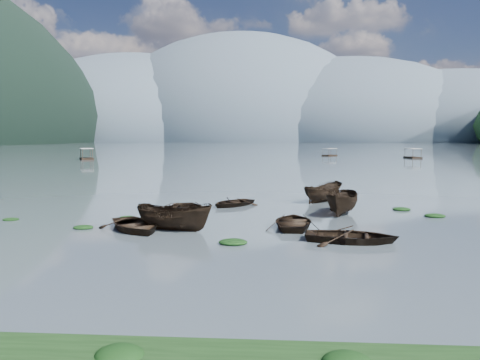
# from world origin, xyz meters

# --- Properties ---
(ground_plane) EXTENTS (2400.00, 2400.00, 0.00)m
(ground_plane) POSITION_xyz_m (0.00, 0.00, 0.00)
(ground_plane) COLOR #4C585F
(haze_mtn_a) EXTENTS (520.00, 520.00, 280.00)m
(haze_mtn_a) POSITION_xyz_m (-260.00, 900.00, 0.00)
(haze_mtn_a) COLOR #475666
(haze_mtn_a) RESTS_ON ground
(haze_mtn_b) EXTENTS (520.00, 520.00, 340.00)m
(haze_mtn_b) POSITION_xyz_m (-60.00, 900.00, 0.00)
(haze_mtn_b) COLOR #475666
(haze_mtn_b) RESTS_ON ground
(haze_mtn_c) EXTENTS (520.00, 520.00, 260.00)m
(haze_mtn_c) POSITION_xyz_m (140.00, 900.00, 0.00)
(haze_mtn_c) COLOR #475666
(haze_mtn_c) RESTS_ON ground
(haze_mtn_d) EXTENTS (520.00, 520.00, 220.00)m
(haze_mtn_d) POSITION_xyz_m (320.00, 900.00, 0.00)
(haze_mtn_d) COLOR #475666
(haze_mtn_d) RESTS_ON ground
(rowboat_0) EXTENTS (5.36, 5.69, 0.96)m
(rowboat_0) POSITION_xyz_m (-5.11, 2.96, 0.00)
(rowboat_0) COLOR black
(rowboat_0) RESTS_ON ground
(rowboat_1) EXTENTS (4.81, 4.66, 0.81)m
(rowboat_1) POSITION_xyz_m (-4.24, 9.16, 0.00)
(rowboat_1) COLOR black
(rowboat_1) RESTS_ON ground
(rowboat_2) EXTENTS (4.81, 2.85, 1.75)m
(rowboat_2) POSITION_xyz_m (-2.99, 3.12, 0.00)
(rowboat_2) COLOR black
(rowboat_2) RESTS_ON ground
(rowboat_3) EXTENTS (3.37, 4.56, 0.91)m
(rowboat_3) POSITION_xyz_m (3.59, 4.64, 0.00)
(rowboat_3) COLOR black
(rowboat_3) RESTS_ON ground
(rowboat_4) EXTENTS (4.90, 3.84, 0.92)m
(rowboat_4) POSITION_xyz_m (6.20, 0.85, 0.00)
(rowboat_4) COLOR black
(rowboat_4) RESTS_ON ground
(rowboat_5) EXTENTS (3.24, 5.07, 1.83)m
(rowboat_5) POSITION_xyz_m (7.02, 9.26, 0.00)
(rowboat_5) COLOR black
(rowboat_5) RESTS_ON ground
(rowboat_6) EXTENTS (4.70, 5.60, 0.99)m
(rowboat_6) POSITION_xyz_m (-3.35, 8.84, 0.00)
(rowboat_6) COLOR black
(rowboat_6) RESTS_ON ground
(rowboat_7) EXTENTS (4.63, 4.89, 0.82)m
(rowboat_7) POSITION_xyz_m (-0.62, 12.73, 0.00)
(rowboat_7) COLOR black
(rowboat_7) RESTS_ON ground
(rowboat_8) EXTENTS (4.19, 4.57, 1.75)m
(rowboat_8) POSITION_xyz_m (6.39, 15.49, 0.00)
(rowboat_8) COLOR black
(rowboat_8) RESTS_ON ground
(weed_clump_0) EXTENTS (1.12, 0.92, 0.25)m
(weed_clump_0) POSITION_xyz_m (-8.16, 3.25, 0.00)
(weed_clump_0) COLOR black
(weed_clump_0) RESTS_ON ground
(weed_clump_1) EXTENTS (0.95, 0.76, 0.21)m
(weed_clump_1) POSITION_xyz_m (-5.55, 7.38, 0.00)
(weed_clump_1) COLOR black
(weed_clump_1) RESTS_ON ground
(weed_clump_2) EXTENTS (1.38, 1.10, 0.30)m
(weed_clump_2) POSITION_xyz_m (0.51, -0.01, 0.00)
(weed_clump_2) COLOR black
(weed_clump_2) RESTS_ON ground
(weed_clump_3) EXTENTS (0.77, 0.65, 0.17)m
(weed_clump_3) POSITION_xyz_m (3.68, 5.04, 0.00)
(weed_clump_3) COLOR black
(weed_clump_3) RESTS_ON ground
(weed_clump_4) EXTENTS (1.31, 1.04, 0.27)m
(weed_clump_4) POSITION_xyz_m (12.76, 8.59, 0.00)
(weed_clump_4) COLOR black
(weed_clump_4) RESTS_ON ground
(weed_clump_5) EXTENTS (0.99, 0.80, 0.21)m
(weed_clump_5) POSITION_xyz_m (-13.67, 5.54, 0.00)
(weed_clump_5) COLOR black
(weed_clump_5) RESTS_ON ground
(weed_clump_6) EXTENTS (0.98, 0.81, 0.20)m
(weed_clump_6) POSITION_xyz_m (-6.76, 6.75, 0.00)
(weed_clump_6) COLOR black
(weed_clump_6) RESTS_ON ground
(weed_clump_7) EXTENTS (1.24, 0.99, 0.27)m
(weed_clump_7) POSITION_xyz_m (11.39, 11.32, 0.00)
(weed_clump_7) COLOR black
(weed_clump_7) RESTS_ON ground
(pontoon_left) EXTENTS (5.62, 7.37, 2.62)m
(pontoon_left) POSITION_xyz_m (-42.98, 89.30, 0.00)
(pontoon_left) COLOR black
(pontoon_left) RESTS_ON ground
(pontoon_centre) EXTENTS (5.10, 5.90, 2.14)m
(pontoon_centre) POSITION_xyz_m (19.13, 117.85, 0.00)
(pontoon_centre) COLOR black
(pontoon_centre) RESTS_ON ground
(pontoon_right) EXTENTS (3.18, 6.56, 2.44)m
(pontoon_right) POSITION_xyz_m (38.79, 102.88, 0.00)
(pontoon_right) COLOR black
(pontoon_right) RESTS_ON ground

